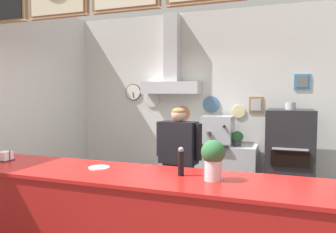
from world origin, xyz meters
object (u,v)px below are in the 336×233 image
(espresso_machine, at_px, (218,131))
(potted_rosemary, at_px, (180,136))
(basil_vase, at_px, (213,159))
(condiment_plate, at_px, (99,168))
(potted_sage, at_px, (237,138))
(pepper_grinder, at_px, (181,162))
(pizza_oven, at_px, (289,162))
(shop_worker, at_px, (178,166))
(potted_oregano, at_px, (199,136))
(napkin_holder, at_px, (5,156))

(espresso_machine, height_order, potted_rosemary, espresso_machine)
(basil_vase, bearing_deg, espresso_machine, 100.00)
(condiment_plate, bearing_deg, potted_sage, 69.25)
(potted_rosemary, height_order, pepper_grinder, pepper_grinder)
(espresso_machine, height_order, basil_vase, espresso_machine)
(pizza_oven, relative_size, shop_worker, 1.03)
(pizza_oven, bearing_deg, potted_oregano, 170.86)
(pizza_oven, distance_m, espresso_machine, 1.13)
(espresso_machine, height_order, napkin_holder, espresso_machine)
(pizza_oven, bearing_deg, condiment_plate, -126.38)
(pepper_grinder, bearing_deg, pizza_oven, 68.66)
(pizza_oven, xyz_separation_m, condiment_plate, (-1.67, -2.26, 0.28))
(potted_rosemary, xyz_separation_m, potted_sage, (0.91, -0.01, 0.02))
(basil_vase, bearing_deg, pepper_grinder, 168.54)
(potted_oregano, relative_size, basil_vase, 0.67)
(pepper_grinder, bearing_deg, basil_vase, -11.46)
(shop_worker, height_order, condiment_plate, shop_worker)
(pizza_oven, height_order, pepper_grinder, pizza_oven)
(pepper_grinder, bearing_deg, potted_oregano, 100.65)
(espresso_machine, relative_size, potted_oregano, 2.55)
(espresso_machine, distance_m, condiment_plate, 2.52)
(shop_worker, bearing_deg, basil_vase, 127.29)
(potted_rosemary, distance_m, pepper_grinder, 2.57)
(potted_rosemary, height_order, condiment_plate, potted_rosemary)
(potted_rosemary, bearing_deg, shop_worker, -73.53)
(pizza_oven, height_order, condiment_plate, pizza_oven)
(espresso_machine, relative_size, potted_sage, 2.41)
(espresso_machine, xyz_separation_m, potted_rosemary, (-0.62, 0.00, -0.12))
(espresso_machine, xyz_separation_m, potted_sage, (0.30, -0.01, -0.10))
(potted_sage, bearing_deg, pizza_oven, -12.58)
(shop_worker, relative_size, pepper_grinder, 6.41)
(pizza_oven, xyz_separation_m, espresso_machine, (-1.05, 0.18, 0.39))
(potted_sage, distance_m, potted_oregano, 0.61)
(shop_worker, height_order, potted_oregano, shop_worker)
(napkin_holder, bearing_deg, basil_vase, -0.77)
(espresso_machine, bearing_deg, shop_worker, -101.74)
(pizza_oven, height_order, potted_rosemary, pizza_oven)
(pizza_oven, bearing_deg, espresso_machine, 170.37)
(condiment_plate, relative_size, pepper_grinder, 0.79)
(condiment_plate, bearing_deg, basil_vase, -3.16)
(espresso_machine, distance_m, potted_sage, 0.31)
(potted_sage, relative_size, basil_vase, 0.70)
(espresso_machine, xyz_separation_m, basil_vase, (0.44, -2.50, 0.06))
(potted_sage, bearing_deg, basil_vase, -86.71)
(pizza_oven, bearing_deg, basil_vase, -104.58)
(condiment_plate, relative_size, basil_vase, 0.59)
(potted_sage, bearing_deg, shop_worker, -114.50)
(potted_rosemary, xyz_separation_m, condiment_plate, (-0.01, -2.44, 0.01))
(shop_worker, xyz_separation_m, pepper_grinder, (0.41, -1.22, 0.33))
(napkin_holder, height_order, pepper_grinder, pepper_grinder)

